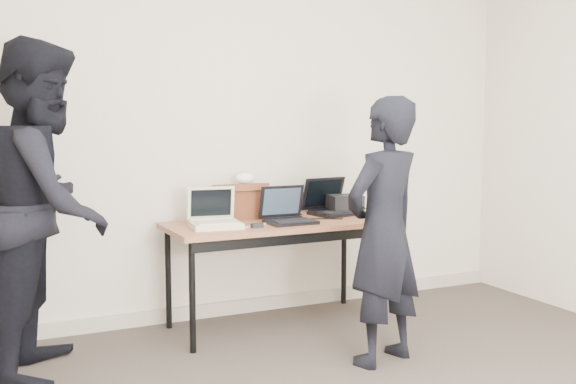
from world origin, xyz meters
TOP-DOWN VIEW (x-y plane):
  - room at (0.00, 0.00)m, footprint 4.60×4.60m
  - desk at (0.14, 1.86)m, footprint 1.52×0.69m
  - laptop_beige at (-0.32, 1.83)m, footprint 0.34×0.33m
  - laptop_center at (0.19, 1.81)m, footprint 0.32×0.31m
  - laptop_right at (0.66, 2.06)m, footprint 0.41×0.40m
  - leather_satchel at (-0.04, 2.08)m, footprint 0.37×0.20m
  - tissue at (-0.01, 2.09)m, footprint 0.14×0.11m
  - equipment_box at (0.77, 2.05)m, footprint 0.26×0.22m
  - power_brick at (-0.08, 1.69)m, footprint 0.07×0.05m
  - cables at (0.19, 1.86)m, footprint 1.16×0.43m
  - person_typist at (0.42, 0.98)m, footprint 0.65×0.52m
  - person_observer at (-1.34, 1.69)m, footprint 0.93×1.06m
  - baseboard at (0.00, 2.23)m, footprint 4.50×0.03m

SIDE VIEW (x-z plane):
  - baseboard at x=0.00m, z-range 0.00..0.10m
  - desk at x=0.14m, z-range 0.30..1.02m
  - cables at x=0.19m, z-range 0.72..0.73m
  - power_brick at x=-0.08m, z-range 0.72..0.75m
  - person_typist at x=0.42m, z-range 0.00..1.54m
  - laptop_beige at x=-0.32m, z-range 0.64..0.90m
  - laptop_center at x=0.19m, z-range 0.65..0.90m
  - laptop_right at x=0.66m, z-range 0.65..0.91m
  - equipment_box at x=0.77m, z-range 0.72..0.86m
  - leather_satchel at x=-0.04m, z-range 0.72..0.97m
  - person_observer at x=-1.34m, z-range 0.00..1.84m
  - tissue at x=-0.01m, z-range 0.97..1.04m
  - room at x=0.00m, z-range -0.05..2.75m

